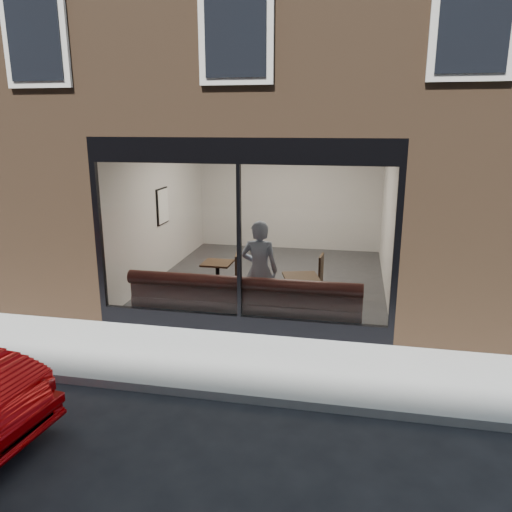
% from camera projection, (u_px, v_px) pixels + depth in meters
% --- Properties ---
extents(ground, '(120.00, 120.00, 0.00)m').
position_uv_depth(ground, '(204.00, 395.00, 6.46)').
color(ground, black).
rests_on(ground, ground).
extents(sidewalk_near, '(40.00, 2.00, 0.01)m').
position_uv_depth(sidewalk_near, '(224.00, 360.00, 7.41)').
color(sidewalk_near, gray).
rests_on(sidewalk_near, ground).
extents(kerb_near, '(40.00, 0.10, 0.12)m').
position_uv_depth(kerb_near, '(203.00, 393.00, 6.40)').
color(kerb_near, gray).
rests_on(kerb_near, ground).
extents(host_building_pier_left, '(2.50, 12.00, 3.20)m').
position_uv_depth(host_building_pier_left, '(160.00, 188.00, 14.34)').
color(host_building_pier_left, brown).
rests_on(host_building_pier_left, ground).
extents(host_building_pier_right, '(2.50, 12.00, 3.20)m').
position_uv_depth(host_building_pier_right, '(433.00, 195.00, 12.91)').
color(host_building_pier_right, brown).
rests_on(host_building_pier_right, ground).
extents(host_building_backfill, '(5.00, 6.00, 3.20)m').
position_uv_depth(host_building_backfill, '(301.00, 180.00, 16.47)').
color(host_building_backfill, brown).
rests_on(host_building_backfill, ground).
extents(cafe_floor, '(6.00, 6.00, 0.00)m').
position_uv_depth(cafe_floor, '(270.00, 279.00, 11.19)').
color(cafe_floor, '#2D2D30').
rests_on(cafe_floor, ground).
extents(cafe_ceiling, '(6.00, 6.00, 0.00)m').
position_uv_depth(cafe_ceiling, '(271.00, 134.00, 10.38)').
color(cafe_ceiling, white).
rests_on(cafe_ceiling, host_building_upper).
extents(cafe_wall_back, '(5.00, 0.00, 5.00)m').
position_uv_depth(cafe_wall_back, '(289.00, 192.00, 13.62)').
color(cafe_wall_back, silver).
rests_on(cafe_wall_back, ground).
extents(cafe_wall_left, '(0.00, 6.00, 6.00)m').
position_uv_depth(cafe_wall_left, '(162.00, 206.00, 11.26)').
color(cafe_wall_left, silver).
rests_on(cafe_wall_left, ground).
extents(cafe_wall_right, '(0.00, 6.00, 6.00)m').
position_uv_depth(cafe_wall_right, '(389.00, 214.00, 10.31)').
color(cafe_wall_right, silver).
rests_on(cafe_wall_right, ground).
extents(storefront_kick, '(5.00, 0.10, 0.30)m').
position_uv_depth(storefront_kick, '(240.00, 324.00, 8.36)').
color(storefront_kick, black).
rests_on(storefront_kick, ground).
extents(storefront_header, '(5.00, 0.10, 0.40)m').
position_uv_depth(storefront_header, '(238.00, 151.00, 7.63)').
color(storefront_header, black).
rests_on(storefront_header, host_building_upper).
extents(storefront_mullion, '(0.06, 0.10, 2.50)m').
position_uv_depth(storefront_mullion, '(239.00, 243.00, 8.00)').
color(storefront_mullion, black).
rests_on(storefront_mullion, storefront_kick).
extents(storefront_glass, '(4.80, 0.00, 4.80)m').
position_uv_depth(storefront_glass, '(239.00, 243.00, 7.98)').
color(storefront_glass, white).
rests_on(storefront_glass, storefront_kick).
extents(banquette, '(4.00, 0.55, 0.45)m').
position_uv_depth(banquette, '(245.00, 311.00, 8.72)').
color(banquette, '#3A1B15').
rests_on(banquette, cafe_floor).
extents(person, '(0.66, 0.44, 1.79)m').
position_uv_depth(person, '(259.00, 270.00, 8.80)').
color(person, '#94A5C3').
rests_on(person, cafe_floor).
extents(cafe_table_left, '(0.57, 0.57, 0.04)m').
position_uv_depth(cafe_table_left, '(217.00, 263.00, 9.82)').
color(cafe_table_left, black).
rests_on(cafe_table_left, cafe_floor).
extents(cafe_table_right, '(0.75, 0.75, 0.04)m').
position_uv_depth(cafe_table_right, '(301.00, 277.00, 8.94)').
color(cafe_table_right, black).
rests_on(cafe_table_right, cafe_floor).
extents(cafe_chair_left, '(0.50, 0.50, 0.04)m').
position_uv_depth(cafe_chair_left, '(227.00, 288.00, 9.88)').
color(cafe_chair_left, black).
rests_on(cafe_chair_left, cafe_floor).
extents(cafe_chair_right, '(0.45, 0.45, 0.04)m').
position_uv_depth(cafe_chair_right, '(311.00, 289.00, 9.84)').
color(cafe_chair_right, black).
rests_on(cafe_chair_right, cafe_floor).
extents(wall_poster, '(0.02, 0.57, 0.75)m').
position_uv_depth(wall_poster, '(163.00, 206.00, 11.23)').
color(wall_poster, white).
rests_on(wall_poster, cafe_wall_left).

